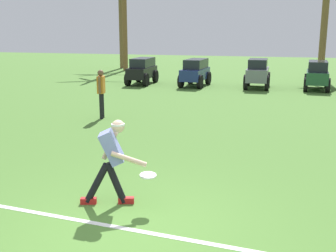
{
  "coord_description": "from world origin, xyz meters",
  "views": [
    {
      "loc": [
        2.03,
        -5.15,
        2.82
      ],
      "look_at": [
        -0.21,
        2.83,
        0.9
      ],
      "focal_mm": 45.0,
      "sensor_mm": 36.0,
      "label": 1
    }
  ],
  "objects_px": {
    "parked_car_slot_c": "(258,73)",
    "palm_tree_far_left": "(122,22)",
    "frisbee_in_flight": "(148,175)",
    "palm_tree_right_of_centre": "(324,23)",
    "parked_car_slot_d": "(317,74)",
    "palm_tree_left_of_centre": "(124,6)",
    "frisbee_thrower": "(112,157)",
    "teammate_near_sideline": "(101,89)",
    "parked_car_slot_a": "(142,70)",
    "parked_car_slot_b": "(195,72)"
  },
  "relations": [
    {
      "from": "palm_tree_left_of_centre",
      "to": "frisbee_in_flight",
      "type": "bearing_deg",
      "value": -67.78
    },
    {
      "from": "parked_car_slot_d",
      "to": "palm_tree_right_of_centre",
      "type": "xyz_separation_m",
      "value": [
        0.48,
        4.73,
        2.44
      ]
    },
    {
      "from": "parked_car_slot_b",
      "to": "teammate_near_sideline",
      "type": "bearing_deg",
      "value": -98.23
    },
    {
      "from": "frisbee_in_flight",
      "to": "palm_tree_right_of_centre",
      "type": "relative_size",
      "value": 0.07
    },
    {
      "from": "frisbee_in_flight",
      "to": "palm_tree_right_of_centre",
      "type": "distance_m",
      "value": 20.35
    },
    {
      "from": "teammate_near_sideline",
      "to": "palm_tree_left_of_centre",
      "type": "relative_size",
      "value": 0.21
    },
    {
      "from": "frisbee_in_flight",
      "to": "parked_car_slot_d",
      "type": "relative_size",
      "value": 0.15
    },
    {
      "from": "teammate_near_sideline",
      "to": "palm_tree_far_left",
      "type": "bearing_deg",
      "value": 109.58
    },
    {
      "from": "frisbee_in_flight",
      "to": "parked_car_slot_b",
      "type": "height_order",
      "value": "parked_car_slot_b"
    },
    {
      "from": "frisbee_in_flight",
      "to": "teammate_near_sideline",
      "type": "bearing_deg",
      "value": 120.24
    },
    {
      "from": "palm_tree_far_left",
      "to": "palm_tree_right_of_centre",
      "type": "xyz_separation_m",
      "value": [
        13.54,
        -3.29,
        -0.16
      ]
    },
    {
      "from": "frisbee_in_flight",
      "to": "parked_car_slot_c",
      "type": "bearing_deg",
      "value": 87.41
    },
    {
      "from": "parked_car_slot_d",
      "to": "parked_car_slot_c",
      "type": "bearing_deg",
      "value": -175.95
    },
    {
      "from": "teammate_near_sideline",
      "to": "parked_car_slot_c",
      "type": "relative_size",
      "value": 0.66
    },
    {
      "from": "palm_tree_right_of_centre",
      "to": "frisbee_in_flight",
      "type": "bearing_deg",
      "value": -101.17
    },
    {
      "from": "palm_tree_far_left",
      "to": "palm_tree_left_of_centre",
      "type": "distance_m",
      "value": 2.06
    },
    {
      "from": "frisbee_in_flight",
      "to": "palm_tree_far_left",
      "type": "bearing_deg",
      "value": 112.63
    },
    {
      "from": "parked_car_slot_a",
      "to": "palm_tree_far_left",
      "type": "bearing_deg",
      "value": 118.01
    },
    {
      "from": "teammate_near_sideline",
      "to": "parked_car_slot_d",
      "type": "bearing_deg",
      "value": 51.42
    },
    {
      "from": "parked_car_slot_d",
      "to": "palm_tree_left_of_centre",
      "type": "height_order",
      "value": "palm_tree_left_of_centre"
    },
    {
      "from": "frisbee_in_flight",
      "to": "frisbee_thrower",
      "type": "bearing_deg",
      "value": 178.94
    },
    {
      "from": "parked_car_slot_b",
      "to": "palm_tree_far_left",
      "type": "height_order",
      "value": "palm_tree_far_left"
    },
    {
      "from": "teammate_near_sideline",
      "to": "parked_car_slot_d",
      "type": "distance_m",
      "value": 11.32
    },
    {
      "from": "parked_car_slot_d",
      "to": "parked_car_slot_a",
      "type": "bearing_deg",
      "value": -178.38
    },
    {
      "from": "palm_tree_left_of_centre",
      "to": "palm_tree_right_of_centre",
      "type": "bearing_deg",
      "value": -7.61
    },
    {
      "from": "frisbee_thrower",
      "to": "parked_car_slot_b",
      "type": "height_order",
      "value": "frisbee_thrower"
    },
    {
      "from": "parked_car_slot_c",
      "to": "parked_car_slot_d",
      "type": "xyz_separation_m",
      "value": [
        2.76,
        0.2,
        -0.02
      ]
    },
    {
      "from": "parked_car_slot_b",
      "to": "palm_tree_left_of_centre",
      "type": "distance_m",
      "value": 9.94
    },
    {
      "from": "parked_car_slot_a",
      "to": "parked_car_slot_d",
      "type": "xyz_separation_m",
      "value": [
        8.66,
        0.24,
        0.0
      ]
    },
    {
      "from": "parked_car_slot_a",
      "to": "palm_tree_far_left",
      "type": "relative_size",
      "value": 0.44
    },
    {
      "from": "parked_car_slot_b",
      "to": "parked_car_slot_c",
      "type": "height_order",
      "value": "parked_car_slot_c"
    },
    {
      "from": "frisbee_thrower",
      "to": "palm_tree_left_of_centre",
      "type": "distance_m",
      "value": 23.25
    },
    {
      "from": "teammate_near_sideline",
      "to": "parked_car_slot_a",
      "type": "bearing_deg",
      "value": 100.55
    },
    {
      "from": "teammate_near_sideline",
      "to": "parked_car_slot_c",
      "type": "distance_m",
      "value": 9.66
    },
    {
      "from": "parked_car_slot_b",
      "to": "palm_tree_left_of_centre",
      "type": "xyz_separation_m",
      "value": [
        -6.39,
        6.72,
        3.59
      ]
    },
    {
      "from": "frisbee_in_flight",
      "to": "parked_car_slot_d",
      "type": "xyz_separation_m",
      "value": [
        3.43,
        15.07,
        0.17
      ]
    },
    {
      "from": "frisbee_in_flight",
      "to": "parked_car_slot_c",
      "type": "distance_m",
      "value": 14.89
    },
    {
      "from": "palm_tree_right_of_centre",
      "to": "palm_tree_far_left",
      "type": "bearing_deg",
      "value": 166.35
    },
    {
      "from": "parked_car_slot_c",
      "to": "palm_tree_far_left",
      "type": "xyz_separation_m",
      "value": [
        -10.3,
        8.22,
        2.58
      ]
    },
    {
      "from": "teammate_near_sideline",
      "to": "palm_tree_left_of_centre",
      "type": "distance_m",
      "value": 16.47
    },
    {
      "from": "frisbee_in_flight",
      "to": "parked_car_slot_b",
      "type": "xyz_separation_m",
      "value": [
        -2.39,
        14.78,
        0.17
      ]
    },
    {
      "from": "parked_car_slot_b",
      "to": "palm_tree_right_of_centre",
      "type": "xyz_separation_m",
      "value": [
        6.3,
        5.02,
        2.44
      ]
    },
    {
      "from": "parked_car_slot_a",
      "to": "parked_car_slot_c",
      "type": "distance_m",
      "value": 5.9
    },
    {
      "from": "frisbee_in_flight",
      "to": "teammate_near_sideline",
      "type": "relative_size",
      "value": 0.24
    },
    {
      "from": "frisbee_thrower",
      "to": "teammate_near_sideline",
      "type": "height_order",
      "value": "teammate_near_sideline"
    },
    {
      "from": "frisbee_in_flight",
      "to": "parked_car_slot_a",
      "type": "height_order",
      "value": "parked_car_slot_a"
    },
    {
      "from": "parked_car_slot_a",
      "to": "palm_tree_right_of_centre",
      "type": "relative_size",
      "value": 0.45
    },
    {
      "from": "parked_car_slot_a",
      "to": "parked_car_slot_c",
      "type": "relative_size",
      "value": 1.02
    },
    {
      "from": "frisbee_thrower",
      "to": "parked_car_slot_a",
      "type": "xyz_separation_m",
      "value": [
        -4.61,
        14.81,
        -0.07
      ]
    },
    {
      "from": "frisbee_thrower",
      "to": "parked_car_slot_d",
      "type": "relative_size",
      "value": 0.58
    }
  ]
}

